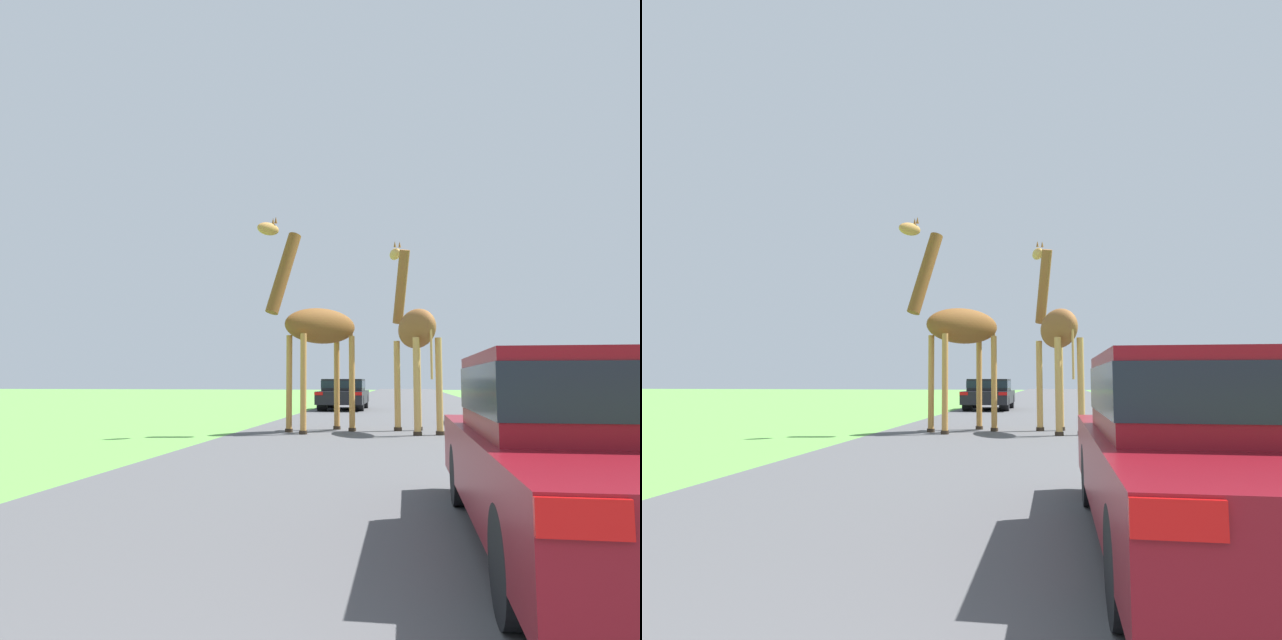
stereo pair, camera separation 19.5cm
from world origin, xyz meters
TOP-DOWN VIEW (x-y plane):
  - road at (0.00, 30.00)m, footprint 7.97×120.00m
  - giraffe_near_road at (-2.14, 14.09)m, footprint 2.38×2.23m
  - giraffe_companion at (0.23, 14.35)m, footprint 1.33×2.52m
  - car_lead_maroon at (1.34, 4.94)m, footprint 1.79×4.69m
  - car_queue_right at (-2.64, 25.04)m, footprint 1.89×4.30m
  - car_queue_left at (2.81, 17.94)m, footprint 1.88×3.96m

SIDE VIEW (x-z plane):
  - road at x=0.00m, z-range 0.00..0.00m
  - car_queue_right at x=-2.64m, z-range 0.05..1.35m
  - car_lead_maroon at x=1.34m, z-range 0.04..1.46m
  - car_queue_left at x=2.81m, z-range 0.05..1.60m
  - giraffe_companion at x=0.23m, z-range -0.03..4.86m
  - giraffe_near_road at x=-2.14m, z-range 0.03..5.10m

